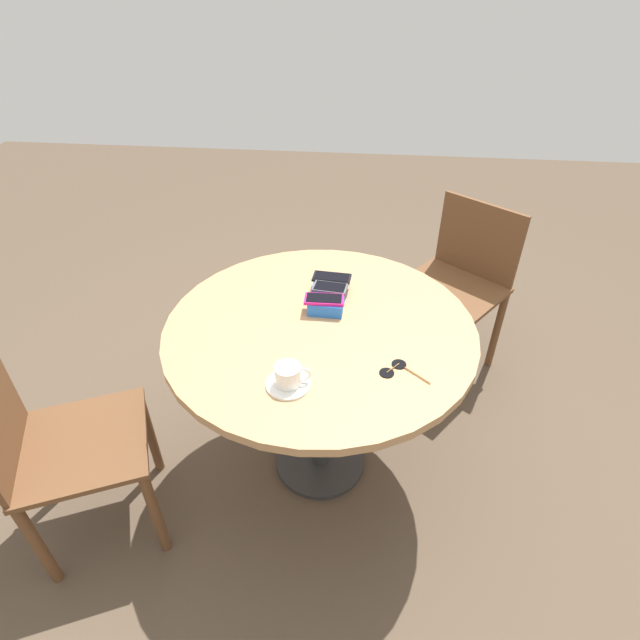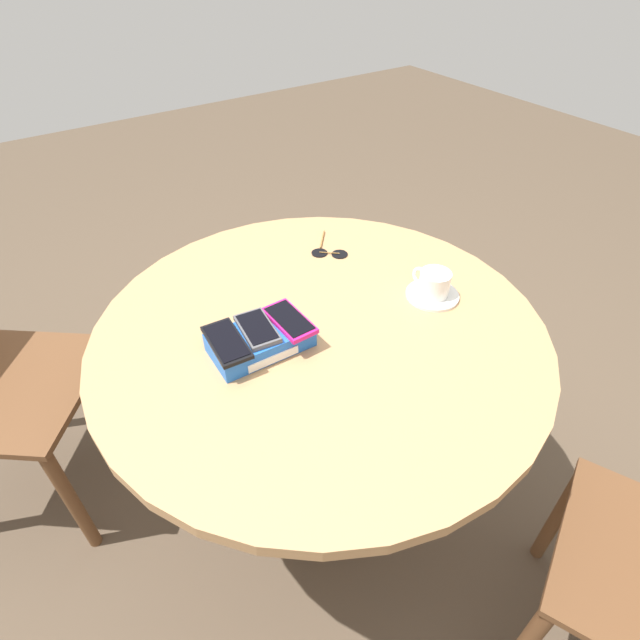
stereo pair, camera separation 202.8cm
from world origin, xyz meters
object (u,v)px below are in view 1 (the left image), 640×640
at_px(round_table, 320,346).
at_px(saucer, 288,384).
at_px(chair_near_window, 55,442).
at_px(phone_box, 328,295).
at_px(phone_gray, 330,288).
at_px(chair_far_side, 455,286).
at_px(phone_black, 332,277).
at_px(coffee_cup, 289,375).
at_px(sunglasses, 395,369).
at_px(phone_magenta, 324,299).

relative_size(round_table, saucer, 7.99).
height_order(round_table, chair_near_window, chair_near_window).
xyz_separation_m(phone_box, chair_near_window, (0.51, -0.84, -0.29)).
height_order(phone_gray, saucer, phone_gray).
height_order(phone_box, chair_far_side, chair_far_side).
bearing_deg(phone_black, chair_near_window, -55.00).
relative_size(coffee_cup, chair_far_side, 0.13).
relative_size(chair_near_window, chair_far_side, 1.09).
relative_size(phone_gray, chair_near_window, 0.14).
bearing_deg(round_table, sunglasses, 51.38).
relative_size(phone_magenta, coffee_cup, 1.30).
relative_size(coffee_cup, chair_near_window, 0.12).
bearing_deg(chair_near_window, round_table, 114.07).
distance_m(phone_gray, sunglasses, 0.42).
relative_size(phone_gray, phone_magenta, 0.93).
bearing_deg(chair_near_window, phone_box, 121.63).
distance_m(phone_black, coffee_cup, 0.52).
xyz_separation_m(coffee_cup, chair_far_side, (-1.03, 0.63, -0.31)).
xyz_separation_m(phone_black, phone_gray, (0.07, -0.00, 0.00)).
bearing_deg(phone_gray, sunglasses, 33.29).
xyz_separation_m(phone_black, chair_near_window, (0.59, -0.84, -0.31)).
bearing_deg(sunglasses, saucer, -72.42).
xyz_separation_m(phone_box, chair_far_side, (-0.58, 0.56, -0.30)).
relative_size(phone_magenta, sunglasses, 0.91).
xyz_separation_m(coffee_cup, sunglasses, (-0.10, 0.31, -0.04)).
height_order(round_table, sunglasses, sunglasses).
relative_size(round_table, phone_magenta, 7.73).
bearing_deg(phone_gray, chair_far_side, 136.36).
bearing_deg(phone_box, chair_far_side, 136.17).
height_order(sunglasses, chair_far_side, chair_far_side).
distance_m(phone_box, sunglasses, 0.42).
xyz_separation_m(round_table, phone_black, (-0.22, 0.02, 0.15)).
bearing_deg(sunglasses, coffee_cup, -72.36).
relative_size(phone_black, phone_gray, 1.14).
height_order(phone_black, phone_magenta, phone_magenta).
height_order(phone_black, saucer, phone_black).
bearing_deg(phone_gray, phone_black, 179.75).
bearing_deg(chair_far_side, round_table, -38.13).
xyz_separation_m(coffee_cup, chair_near_window, (0.07, -0.76, -0.30)).
height_order(phone_magenta, sunglasses, phone_magenta).
xyz_separation_m(phone_magenta, chair_near_window, (0.44, -0.83, -0.31)).
bearing_deg(phone_black, phone_magenta, -5.60).
relative_size(phone_gray, sunglasses, 0.85).
xyz_separation_m(phone_box, coffee_cup, (0.44, -0.07, 0.02)).
distance_m(phone_gray, chair_near_window, 1.04).
bearing_deg(phone_black, coffee_cup, -8.66).
bearing_deg(round_table, phone_magenta, 175.61).
bearing_deg(saucer, chair_far_side, 148.30).
relative_size(saucer, coffee_cup, 1.25).
bearing_deg(phone_gray, coffee_cup, -10.00).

